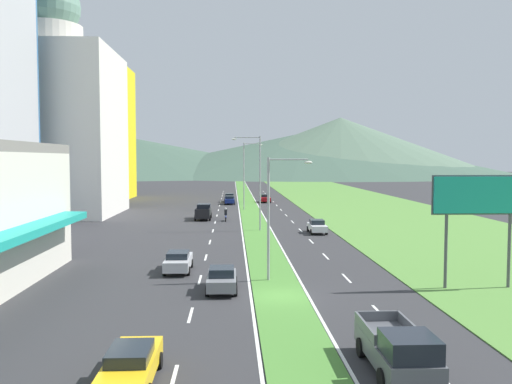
# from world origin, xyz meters

# --- Properties ---
(ground_plane) EXTENTS (600.00, 600.00, 0.00)m
(ground_plane) POSITION_xyz_m (0.00, 0.00, 0.00)
(ground_plane) COLOR #2D2D30
(grass_median) EXTENTS (3.20, 240.00, 0.06)m
(grass_median) POSITION_xyz_m (0.00, 60.00, 0.03)
(grass_median) COLOR #477F33
(grass_median) RESTS_ON ground_plane
(grass_verge_right) EXTENTS (24.00, 240.00, 0.06)m
(grass_verge_right) POSITION_xyz_m (20.60, 60.00, 0.03)
(grass_verge_right) COLOR #518438
(grass_verge_right) RESTS_ON ground_plane
(lane_dash_left_1) EXTENTS (0.16, 2.80, 0.01)m
(lane_dash_left_1) POSITION_xyz_m (-5.10, -11.73, 0.01)
(lane_dash_left_1) COLOR silver
(lane_dash_left_1) RESTS_ON ground_plane
(lane_dash_left_2) EXTENTS (0.16, 2.80, 0.01)m
(lane_dash_left_2) POSITION_xyz_m (-5.10, -3.47, 0.01)
(lane_dash_left_2) COLOR silver
(lane_dash_left_2) RESTS_ON ground_plane
(lane_dash_left_3) EXTENTS (0.16, 2.80, 0.01)m
(lane_dash_left_3) POSITION_xyz_m (-5.10, 4.80, 0.01)
(lane_dash_left_3) COLOR silver
(lane_dash_left_3) RESTS_ON ground_plane
(lane_dash_left_4) EXTENTS (0.16, 2.80, 0.01)m
(lane_dash_left_4) POSITION_xyz_m (-5.10, 13.06, 0.01)
(lane_dash_left_4) COLOR silver
(lane_dash_left_4) RESTS_ON ground_plane
(lane_dash_left_5) EXTENTS (0.16, 2.80, 0.01)m
(lane_dash_left_5) POSITION_xyz_m (-5.10, 21.33, 0.01)
(lane_dash_left_5) COLOR silver
(lane_dash_left_5) RESTS_ON ground_plane
(lane_dash_left_6) EXTENTS (0.16, 2.80, 0.01)m
(lane_dash_left_6) POSITION_xyz_m (-5.10, 29.59, 0.01)
(lane_dash_left_6) COLOR silver
(lane_dash_left_6) RESTS_ON ground_plane
(lane_dash_left_7) EXTENTS (0.16, 2.80, 0.01)m
(lane_dash_left_7) POSITION_xyz_m (-5.10, 37.86, 0.01)
(lane_dash_left_7) COLOR silver
(lane_dash_left_7) RESTS_ON ground_plane
(lane_dash_left_8) EXTENTS (0.16, 2.80, 0.01)m
(lane_dash_left_8) POSITION_xyz_m (-5.10, 46.13, 0.01)
(lane_dash_left_8) COLOR silver
(lane_dash_left_8) RESTS_ON ground_plane
(lane_dash_left_9) EXTENTS (0.16, 2.80, 0.01)m
(lane_dash_left_9) POSITION_xyz_m (-5.10, 54.39, 0.01)
(lane_dash_left_9) COLOR silver
(lane_dash_left_9) RESTS_ON ground_plane
(lane_dash_left_10) EXTENTS (0.16, 2.80, 0.01)m
(lane_dash_left_10) POSITION_xyz_m (-5.10, 62.66, 0.01)
(lane_dash_left_10) COLOR silver
(lane_dash_left_10) RESTS_ON ground_plane
(lane_dash_left_11) EXTENTS (0.16, 2.80, 0.01)m
(lane_dash_left_11) POSITION_xyz_m (-5.10, 70.92, 0.01)
(lane_dash_left_11) COLOR silver
(lane_dash_left_11) RESTS_ON ground_plane
(lane_dash_left_12) EXTENTS (0.16, 2.80, 0.01)m
(lane_dash_left_12) POSITION_xyz_m (-5.10, 79.19, 0.01)
(lane_dash_left_12) COLOR silver
(lane_dash_left_12) RESTS_ON ground_plane
(lane_dash_left_13) EXTENTS (0.16, 2.80, 0.01)m
(lane_dash_left_13) POSITION_xyz_m (-5.10, 87.45, 0.01)
(lane_dash_left_13) COLOR silver
(lane_dash_left_13) RESTS_ON ground_plane
(lane_dash_left_14) EXTENTS (0.16, 2.80, 0.01)m
(lane_dash_left_14) POSITION_xyz_m (-5.10, 95.72, 0.01)
(lane_dash_left_14) COLOR silver
(lane_dash_left_14) RESTS_ON ground_plane
(lane_dash_left_15) EXTENTS (0.16, 2.80, 0.01)m
(lane_dash_left_15) POSITION_xyz_m (-5.10, 103.98, 0.01)
(lane_dash_left_15) COLOR silver
(lane_dash_left_15) RESTS_ON ground_plane
(lane_dash_right_1) EXTENTS (0.16, 2.80, 0.01)m
(lane_dash_right_1) POSITION_xyz_m (5.10, -11.73, 0.01)
(lane_dash_right_1) COLOR silver
(lane_dash_right_1) RESTS_ON ground_plane
(lane_dash_right_2) EXTENTS (0.16, 2.80, 0.01)m
(lane_dash_right_2) POSITION_xyz_m (5.10, -3.47, 0.01)
(lane_dash_right_2) COLOR silver
(lane_dash_right_2) RESTS_ON ground_plane
(lane_dash_right_3) EXTENTS (0.16, 2.80, 0.01)m
(lane_dash_right_3) POSITION_xyz_m (5.10, 4.80, 0.01)
(lane_dash_right_3) COLOR silver
(lane_dash_right_3) RESTS_ON ground_plane
(lane_dash_right_4) EXTENTS (0.16, 2.80, 0.01)m
(lane_dash_right_4) POSITION_xyz_m (5.10, 13.06, 0.01)
(lane_dash_right_4) COLOR silver
(lane_dash_right_4) RESTS_ON ground_plane
(lane_dash_right_5) EXTENTS (0.16, 2.80, 0.01)m
(lane_dash_right_5) POSITION_xyz_m (5.10, 21.33, 0.01)
(lane_dash_right_5) COLOR silver
(lane_dash_right_5) RESTS_ON ground_plane
(lane_dash_right_6) EXTENTS (0.16, 2.80, 0.01)m
(lane_dash_right_6) POSITION_xyz_m (5.10, 29.59, 0.01)
(lane_dash_right_6) COLOR silver
(lane_dash_right_6) RESTS_ON ground_plane
(lane_dash_right_7) EXTENTS (0.16, 2.80, 0.01)m
(lane_dash_right_7) POSITION_xyz_m (5.10, 37.86, 0.01)
(lane_dash_right_7) COLOR silver
(lane_dash_right_7) RESTS_ON ground_plane
(lane_dash_right_8) EXTENTS (0.16, 2.80, 0.01)m
(lane_dash_right_8) POSITION_xyz_m (5.10, 46.13, 0.01)
(lane_dash_right_8) COLOR silver
(lane_dash_right_8) RESTS_ON ground_plane
(lane_dash_right_9) EXTENTS (0.16, 2.80, 0.01)m
(lane_dash_right_9) POSITION_xyz_m (5.10, 54.39, 0.01)
(lane_dash_right_9) COLOR silver
(lane_dash_right_9) RESTS_ON ground_plane
(lane_dash_right_10) EXTENTS (0.16, 2.80, 0.01)m
(lane_dash_right_10) POSITION_xyz_m (5.10, 62.66, 0.01)
(lane_dash_right_10) COLOR silver
(lane_dash_right_10) RESTS_ON ground_plane
(lane_dash_right_11) EXTENTS (0.16, 2.80, 0.01)m
(lane_dash_right_11) POSITION_xyz_m (5.10, 70.92, 0.01)
(lane_dash_right_11) COLOR silver
(lane_dash_right_11) RESTS_ON ground_plane
(lane_dash_right_12) EXTENTS (0.16, 2.80, 0.01)m
(lane_dash_right_12) POSITION_xyz_m (5.10, 79.19, 0.01)
(lane_dash_right_12) COLOR silver
(lane_dash_right_12) RESTS_ON ground_plane
(lane_dash_right_13) EXTENTS (0.16, 2.80, 0.01)m
(lane_dash_right_13) POSITION_xyz_m (5.10, 87.45, 0.01)
(lane_dash_right_13) COLOR silver
(lane_dash_right_13) RESTS_ON ground_plane
(lane_dash_right_14) EXTENTS (0.16, 2.80, 0.01)m
(lane_dash_right_14) POSITION_xyz_m (5.10, 95.72, 0.01)
(lane_dash_right_14) COLOR silver
(lane_dash_right_14) RESTS_ON ground_plane
(lane_dash_right_15) EXTENTS (0.16, 2.80, 0.01)m
(lane_dash_right_15) POSITION_xyz_m (5.10, 103.98, 0.01)
(lane_dash_right_15) COLOR silver
(lane_dash_right_15) RESTS_ON ground_plane
(edge_line_median_left) EXTENTS (0.16, 240.00, 0.01)m
(edge_line_median_left) POSITION_xyz_m (-1.75, 60.00, 0.01)
(edge_line_median_left) COLOR silver
(edge_line_median_left) RESTS_ON ground_plane
(edge_line_median_right) EXTENTS (0.16, 240.00, 0.01)m
(edge_line_median_right) POSITION_xyz_m (1.75, 60.00, 0.01)
(edge_line_median_right) COLOR silver
(edge_line_median_right) RESTS_ON ground_plane
(domed_building) EXTENTS (18.65, 18.65, 34.88)m
(domed_building) POSITION_xyz_m (-29.48, 48.73, 13.93)
(domed_building) COLOR silver
(domed_building) RESTS_ON ground_plane
(midrise_colored) EXTENTS (15.24, 15.24, 27.12)m
(midrise_colored) POSITION_xyz_m (-31.76, 79.96, 13.56)
(midrise_colored) COLOR yellow
(midrise_colored) RESTS_ON ground_plane
(hill_far_left) EXTENTS (215.01, 215.01, 20.15)m
(hill_far_left) POSITION_xyz_m (-59.74, 270.96, 10.07)
(hill_far_left) COLOR #3D5647
(hill_far_left) RESTS_ON ground_plane
(hill_far_center) EXTENTS (221.69, 221.69, 23.43)m
(hill_far_center) POSITION_xyz_m (39.84, 266.53, 11.71)
(hill_far_center) COLOR #3D5647
(hill_far_center) RESTS_ON ground_plane
(hill_far_right) EXTENTS (160.91, 160.91, 30.52)m
(hill_far_right) POSITION_xyz_m (55.57, 252.89, 15.26)
(hill_far_right) COLOR #516B56
(hill_far_right) RESTS_ON ground_plane
(street_lamp_near) EXTENTS (3.06, 0.29, 8.43)m
(street_lamp_near) POSITION_xyz_m (-0.04, 4.29, 4.91)
(street_lamp_near) COLOR #99999E
(street_lamp_near) RESTS_ON ground_plane
(street_lamp_mid) EXTENTS (3.36, 0.51, 10.93)m
(street_lamp_mid) POSITION_xyz_m (0.03, 29.57, 6.24)
(street_lamp_mid) COLOR #99999E
(street_lamp_mid) RESTS_ON ground_plane
(street_lamp_far) EXTENTS (3.10, 0.30, 10.94)m
(street_lamp_far) POSITION_xyz_m (-0.64, 54.77, 6.21)
(street_lamp_far) COLOR #99999E
(street_lamp_far) RESTS_ON ground_plane
(billboard_roadside) EXTENTS (6.10, 0.28, 7.30)m
(billboard_roadside) POSITION_xyz_m (12.83, 1.49, 5.67)
(billboard_roadside) COLOR #4C4C51
(billboard_roadside) RESTS_ON ground_plane
(car_0) EXTENTS (1.97, 4.40, 1.63)m
(car_0) POSITION_xyz_m (-3.39, 70.80, 0.82)
(car_0) COLOR black
(car_0) RESTS_ON ground_plane
(car_1) EXTENTS (1.88, 4.71, 1.46)m
(car_1) POSITION_xyz_m (-6.60, -12.12, 0.76)
(car_1) COLOR yellow
(car_1) RESTS_ON ground_plane
(car_2) EXTENTS (1.90, 4.42, 1.54)m
(car_2) POSITION_xyz_m (-3.33, 65.62, 0.78)
(car_2) COLOR navy
(car_2) RESTS_ON ground_plane
(car_3) EXTENTS (1.93, 4.51, 1.51)m
(car_3) POSITION_xyz_m (-6.85, 7.55, 0.78)
(car_3) COLOR #B2B2B7
(car_3) RESTS_ON ground_plane
(car_4) EXTENTS (2.01, 4.68, 1.54)m
(car_4) POSITION_xyz_m (3.48, 69.62, 0.78)
(car_4) COLOR maroon
(car_4) RESTS_ON ground_plane
(car_5) EXTENTS (1.87, 4.23, 1.50)m
(car_5) POSITION_xyz_m (6.65, 27.27, 0.76)
(car_5) COLOR silver
(car_5) RESTS_ON ground_plane
(car_6) EXTENTS (1.94, 4.14, 1.54)m
(car_6) POSITION_xyz_m (-3.53, 1.58, 0.78)
(car_6) COLOR slate
(car_6) RESTS_ON ground_plane
(pickup_truck_0) EXTENTS (2.18, 5.40, 2.00)m
(pickup_truck_0) POSITION_xyz_m (3.50, -11.72, 0.98)
(pickup_truck_0) COLOR #515459
(pickup_truck_0) RESTS_ON ground_plane
(pickup_truck_1) EXTENTS (2.18, 5.40, 2.00)m
(pickup_truck_1) POSITION_xyz_m (-6.84, 41.61, 0.98)
(pickup_truck_1) COLOR black
(pickup_truck_1) RESTS_ON ground_plane
(motorcycle_rider) EXTENTS (0.36, 2.00, 1.80)m
(motorcycle_rider) POSITION_xyz_m (-3.73, 39.21, 0.75)
(motorcycle_rider) COLOR black
(motorcycle_rider) RESTS_ON ground_plane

